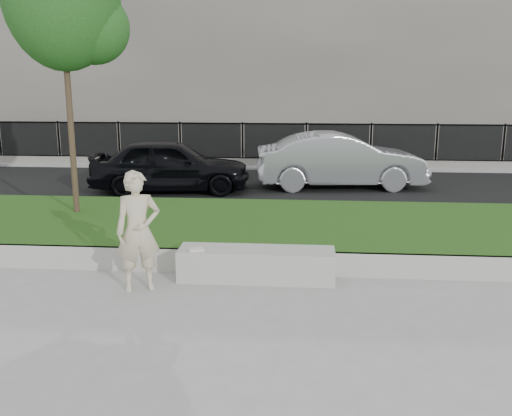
# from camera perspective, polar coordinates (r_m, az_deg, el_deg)

# --- Properties ---
(ground) EXTENTS (90.00, 90.00, 0.00)m
(ground) POSITION_cam_1_polar(r_m,az_deg,el_deg) (8.44, -5.90, -8.81)
(ground) COLOR gray
(ground) RESTS_ON ground
(grass_bank) EXTENTS (34.00, 4.00, 0.40)m
(grass_bank) POSITION_cam_1_polar(r_m,az_deg,el_deg) (11.19, -3.12, -2.20)
(grass_bank) COLOR black
(grass_bank) RESTS_ON ground
(grass_kerb) EXTENTS (34.00, 0.08, 0.40)m
(grass_kerb) POSITION_cam_1_polar(r_m,az_deg,el_deg) (9.33, -4.76, -5.33)
(grass_kerb) COLOR #A8A69D
(grass_kerb) RESTS_ON ground
(street) EXTENTS (34.00, 7.00, 0.04)m
(street) POSITION_cam_1_polar(r_m,az_deg,el_deg) (16.56, -0.54, 2.14)
(street) COLOR black
(street) RESTS_ON ground
(far_pavement) EXTENTS (34.00, 3.00, 0.12)m
(far_pavement) POSITION_cam_1_polar(r_m,az_deg,el_deg) (20.98, 0.59, 4.54)
(far_pavement) COLOR gray
(far_pavement) RESTS_ON ground
(iron_fence) EXTENTS (32.00, 0.30, 1.50)m
(iron_fence) POSITION_cam_1_polar(r_m,az_deg,el_deg) (19.92, 0.38, 5.49)
(iron_fence) COLOR slate
(iron_fence) RESTS_ON far_pavement
(building_facade) EXTENTS (34.00, 10.00, 10.00)m
(building_facade) POSITION_cam_1_polar(r_m,az_deg,el_deg) (27.81, 1.71, 16.79)
(building_facade) COLOR #5D5951
(building_facade) RESTS_ON ground
(stone_bench) EXTENTS (2.44, 0.61, 0.50)m
(stone_bench) POSITION_cam_1_polar(r_m,az_deg,el_deg) (9.00, 0.04, -5.65)
(stone_bench) COLOR #A8A69D
(stone_bench) RESTS_ON ground
(man) EXTENTS (0.77, 0.64, 1.80)m
(man) POSITION_cam_1_polar(r_m,az_deg,el_deg) (8.60, -11.71, -2.29)
(man) COLOR beige
(man) RESTS_ON ground
(book) EXTENTS (0.28, 0.24, 0.03)m
(book) POSITION_cam_1_polar(r_m,az_deg,el_deg) (8.90, -6.00, -4.15)
(book) COLOR silver
(book) RESTS_ON stone_bench
(young_tree) EXTENTS (2.34, 2.24, 5.74)m
(young_tree) POSITION_cam_1_polar(r_m,az_deg,el_deg) (12.21, -18.41, 19.14)
(young_tree) COLOR #38281C
(young_tree) RESTS_ON grass_bank
(car_dark) EXTENTS (4.48, 2.22, 1.47)m
(car_dark) POSITION_cam_1_polar(r_m,az_deg,el_deg) (15.81, -8.56, 4.25)
(car_dark) COLOR black
(car_dark) RESTS_ON street
(car_silver) EXTENTS (4.88, 2.15, 1.56)m
(car_silver) POSITION_cam_1_polar(r_m,az_deg,el_deg) (16.41, 8.44, 4.73)
(car_silver) COLOR #9899A0
(car_silver) RESTS_ON street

